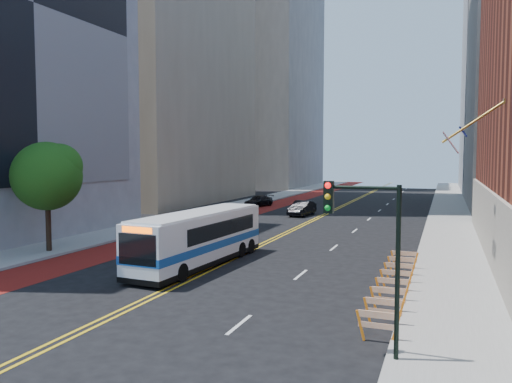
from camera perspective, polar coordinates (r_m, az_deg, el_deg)
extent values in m
plane|color=black|center=(22.11, -11.64, -11.66)|extent=(160.00, 160.00, 0.00)
cube|color=gray|center=(53.70, -5.26, -2.28)|extent=(4.00, 140.00, 0.15)
cube|color=gray|center=(48.29, 21.30, -3.25)|extent=(4.00, 140.00, 0.15)
cube|color=#63120E|center=(52.12, -1.40, -2.54)|extent=(3.60, 140.00, 0.01)
cube|color=gold|center=(49.68, 7.10, -2.89)|extent=(0.14, 140.00, 0.01)
cube|color=gold|center=(49.60, 7.50, -2.90)|extent=(0.14, 140.00, 0.01)
cube|color=silver|center=(18.27, -1.93, -14.95)|extent=(0.14, 2.20, 0.01)
cube|color=silver|center=(25.54, 5.12, -9.44)|extent=(0.14, 2.20, 0.01)
cube|color=silver|center=(33.16, 8.90, -6.35)|extent=(0.14, 2.20, 0.01)
cube|color=silver|center=(40.92, 11.22, -4.41)|extent=(0.14, 2.20, 0.01)
cube|color=silver|center=(48.75, 12.80, -3.09)|extent=(0.14, 2.20, 0.01)
cube|color=silver|center=(56.64, 13.94, -2.13)|extent=(0.14, 2.20, 0.01)
cube|color=silver|center=(64.55, 14.79, -1.40)|extent=(0.14, 2.20, 0.01)
cube|color=silver|center=(72.48, 15.46, -0.84)|extent=(0.14, 2.20, 0.01)
cube|color=silver|center=(80.43, 16.00, -0.38)|extent=(0.14, 2.20, 0.01)
cube|color=silver|center=(88.38, 16.44, -0.01)|extent=(0.14, 2.20, 0.01)
cube|color=silver|center=(96.34, 16.81, 0.30)|extent=(0.14, 2.20, 0.01)
cube|color=silver|center=(104.31, 17.12, 0.56)|extent=(0.14, 2.20, 0.01)
cube|color=#9E9384|center=(30.29, 25.54, -3.86)|extent=(0.50, 36.00, 4.00)
cube|color=black|center=(24.55, 26.85, -7.79)|extent=(0.35, 2.80, 2.20)
cube|color=black|center=(31.42, 25.52, -5.25)|extent=(0.35, 2.80, 2.20)
cube|color=black|center=(38.33, 24.67, -3.62)|extent=(0.35, 2.80, 2.20)
cube|color=#A57F33|center=(26.18, 26.69, 9.20)|extent=(0.25, 0.25, 0.25)
cylinder|color=#A57F33|center=(26.01, 23.64, 7.33)|extent=(2.85, 0.12, 2.05)
cube|color=#B21419|center=(25.94, 21.37, 5.19)|extent=(0.75, 1.90, 1.05)
cube|color=navy|center=(26.42, 22.59, 6.33)|extent=(0.39, 0.85, 0.52)
cube|color=black|center=(37.76, -24.25, 19.11)|extent=(0.30, 20.40, 24.00)
cube|color=slate|center=(105.68, 0.54, 18.56)|extent=(20.00, 26.00, 65.00)
cube|color=orange|center=(17.01, 11.85, -14.73)|extent=(0.32, 0.06, 0.99)
cube|color=orange|center=(16.88, 15.67, -14.94)|extent=(0.32, 0.06, 0.99)
cube|color=orange|center=(16.81, 13.78, -13.55)|extent=(1.25, 0.05, 0.22)
cube|color=orange|center=(16.92, 13.76, -14.68)|extent=(1.25, 0.05, 0.18)
cube|color=orange|center=(18.47, 12.63, -13.22)|extent=(0.32, 0.06, 0.99)
cube|color=orange|center=(18.35, 16.12, -13.39)|extent=(0.32, 0.06, 0.99)
cube|color=orange|center=(18.29, 14.39, -12.11)|extent=(1.25, 0.05, 0.22)
cube|color=orange|center=(18.39, 14.37, -13.16)|extent=(1.25, 0.05, 0.18)
cube|color=orange|center=(19.94, 13.28, -11.93)|extent=(0.32, 0.06, 0.99)
cube|color=orange|center=(19.83, 16.50, -12.07)|extent=(0.32, 0.06, 0.99)
cube|color=orange|center=(19.77, 14.91, -10.89)|extent=(1.25, 0.05, 0.22)
cube|color=orange|center=(19.87, 14.89, -11.87)|extent=(1.25, 0.05, 0.18)
cube|color=orange|center=(21.42, 13.83, -10.82)|extent=(0.32, 0.06, 0.99)
cube|color=orange|center=(21.33, 16.82, -10.94)|extent=(0.32, 0.06, 0.99)
cube|color=orange|center=(21.27, 15.35, -9.84)|extent=(1.25, 0.05, 0.22)
cube|color=orange|center=(21.35, 15.33, -10.75)|extent=(1.25, 0.05, 0.18)
cube|color=orange|center=(22.92, 14.32, -9.85)|extent=(0.32, 0.06, 0.99)
cube|color=orange|center=(22.82, 17.10, -9.96)|extent=(0.32, 0.06, 0.99)
cube|color=orange|center=(22.77, 15.73, -8.93)|extent=(1.25, 0.05, 0.22)
cube|color=orange|center=(22.85, 15.71, -9.78)|extent=(1.25, 0.05, 0.18)
cube|color=orange|center=(24.42, 14.74, -9.00)|extent=(0.32, 0.06, 0.99)
cube|color=orange|center=(24.33, 17.34, -9.09)|extent=(0.32, 0.06, 0.99)
cube|color=orange|center=(24.28, 16.06, -8.13)|extent=(1.25, 0.05, 0.22)
cube|color=orange|center=(24.36, 16.04, -8.93)|extent=(1.25, 0.05, 0.18)
cube|color=orange|center=(25.92, 15.11, -8.25)|extent=(0.32, 0.06, 0.99)
cube|color=orange|center=(25.84, 17.56, -8.33)|extent=(0.32, 0.06, 0.99)
cube|color=orange|center=(25.79, 16.35, -7.42)|extent=(1.25, 0.05, 0.22)
cube|color=orange|center=(25.87, 16.33, -8.18)|extent=(1.25, 0.05, 0.18)
cube|color=orange|center=(27.43, 15.43, -7.58)|extent=(0.32, 0.06, 0.99)
cube|color=orange|center=(27.36, 17.75, -7.65)|extent=(0.32, 0.06, 0.99)
cube|color=orange|center=(27.31, 16.61, -6.79)|extent=(1.25, 0.05, 0.22)
cube|color=orange|center=(27.38, 16.59, -7.51)|extent=(1.25, 0.05, 0.18)
cylinder|color=black|center=(33.31, -22.64, -3.53)|extent=(0.32, 0.32, 3.20)
sphere|color=#1A4F10|center=(33.07, -22.78, 1.63)|extent=(4.20, 4.20, 4.20)
sphere|color=#1A4F10|center=(32.94, -21.57, 2.70)|extent=(2.80, 2.80, 2.80)
sphere|color=#1A4F10|center=(33.19, -23.78, 2.30)|extent=(2.40, 2.40, 2.40)
cylinder|color=black|center=(14.84, 15.88, -8.94)|extent=(0.14, 0.14, 5.00)
cylinder|color=black|center=(14.62, 12.16, 0.44)|extent=(2.00, 0.10, 0.10)
cube|color=black|center=(14.82, 8.32, -0.63)|extent=(0.28, 0.22, 0.95)
sphere|color=red|center=(14.66, 8.21, 0.69)|extent=(0.18, 0.18, 0.18)
sphere|color=yellow|center=(14.69, 8.20, -0.60)|extent=(0.18, 0.18, 0.18)
sphere|color=#0CA526|center=(14.72, 8.18, -1.88)|extent=(0.18, 0.18, 0.18)
cube|color=silver|center=(27.42, -6.53, -5.16)|extent=(2.97, 10.84, 2.54)
cube|color=#114595|center=(27.48, -6.52, -5.94)|extent=(3.01, 10.87, 0.40)
cube|color=black|center=(27.97, -5.79, -4.09)|extent=(2.82, 7.63, 0.85)
cube|color=black|center=(23.04, -13.39, -6.49)|extent=(2.04, 0.21, 1.43)
cube|color=black|center=(32.01, -1.63, -3.13)|extent=(1.86, 0.20, 0.89)
cube|color=#FF5905|center=(22.89, -13.44, -4.29)|extent=(1.63, 0.17, 0.27)
cube|color=silver|center=(27.24, -6.55, -2.42)|extent=(2.82, 10.29, 0.11)
cube|color=black|center=(27.65, -6.51, -7.76)|extent=(3.00, 10.86, 0.27)
cylinder|color=black|center=(25.42, -12.59, -8.57)|extent=(0.32, 0.91, 0.89)
cylinder|color=black|center=(24.24, -8.55, -9.14)|extent=(0.32, 0.91, 0.89)
cylinder|color=black|center=(30.69, -5.32, -6.32)|extent=(0.32, 0.91, 0.89)
cylinder|color=black|center=(29.72, -1.77, -6.65)|extent=(0.32, 0.91, 0.89)
cylinder|color=black|center=(31.80, -4.17, -5.95)|extent=(0.32, 0.91, 0.89)
cylinder|color=black|center=(30.86, -0.71, -6.25)|extent=(0.32, 0.91, 0.89)
imported|color=black|center=(48.62, -4.63, -2.22)|extent=(2.55, 4.28, 1.36)
imported|color=black|center=(50.55, 5.28, -1.91)|extent=(1.96, 4.66, 1.50)
imported|color=black|center=(59.55, 0.31, -1.09)|extent=(2.75, 4.76, 1.30)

